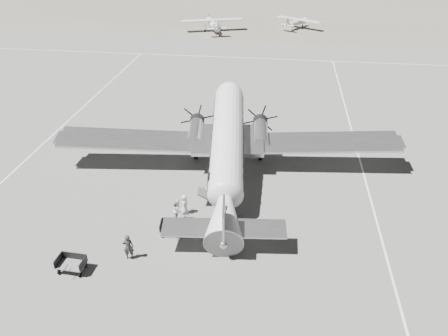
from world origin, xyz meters
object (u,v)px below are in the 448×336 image
baggage_cart_near (173,228)px  dc3_airliner (227,149)px  passenger (184,204)px  light_plane_left (213,25)px  baggage_cart_far (71,264)px  ground_crew (128,247)px  ramp_agent (178,210)px  light_plane_right (297,23)px

baggage_cart_near → dc3_airliner: bearing=65.4°
passenger → light_plane_left: bearing=4.9°
baggage_cart_far → ground_crew: 3.57m
dc3_airliner → baggage_cart_near: dc3_airliner is taller
baggage_cart_near → ramp_agent: size_ratio=0.95×
dc3_airliner → ramp_agent: 7.05m
light_plane_left → baggage_cart_near: 60.39m
light_plane_left → baggage_cart_far: light_plane_left is taller
baggage_cart_near → ramp_agent: 1.61m
light_plane_left → baggage_cart_near: (6.71, -60.01, -0.71)m
baggage_cart_near → baggage_cart_far: bearing=-145.3°
baggage_cart_far → ramp_agent: 8.04m
light_plane_left → baggage_cart_far: bearing=-107.8°
light_plane_right → baggage_cart_near: light_plane_right is taller
ground_crew → ramp_agent: 4.88m
light_plane_left → ground_crew: 62.97m
dc3_airliner → baggage_cart_near: bearing=-115.9°
light_plane_right → baggage_cart_far: bearing=-69.9°
dc3_airliner → ground_crew: dc3_airliner is taller
dc3_airliner → ground_crew: size_ratio=15.95×
light_plane_left → ground_crew: size_ratio=6.26×
dc3_airliner → passenger: 6.17m
ground_crew → ramp_agent: (2.23, 4.34, -0.01)m
light_plane_right → passenger: bearing=-66.1°
ground_crew → ramp_agent: size_ratio=1.01×
light_plane_right → ramp_agent: 63.82m
ground_crew → light_plane_right: bearing=-112.8°
light_plane_left → baggage_cart_far: (1.35, -64.41, -0.70)m
dc3_airliner → passenger: (-2.50, -5.26, -2.03)m
passenger → light_plane_right: bearing=-10.1°
light_plane_right → ground_crew: light_plane_right is taller
light_plane_left → baggage_cart_near: size_ratio=6.65×
light_plane_left → baggage_cart_far: size_ratio=6.46×
baggage_cart_far → ramp_agent: size_ratio=0.98×
light_plane_left → dc3_airliner: bearing=-98.7°
light_plane_right → passenger: (-8.76, -62.24, -0.20)m
ground_crew → baggage_cart_far: bearing=13.6°
passenger → dc3_airliner: bearing=-27.5°
ramp_agent → ground_crew: bearing=154.3°
light_plane_right → ground_crew: size_ratio=5.12×
dc3_airliner → light_plane_right: dc3_airliner is taller
light_plane_left → ramp_agent: bearing=-102.4°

